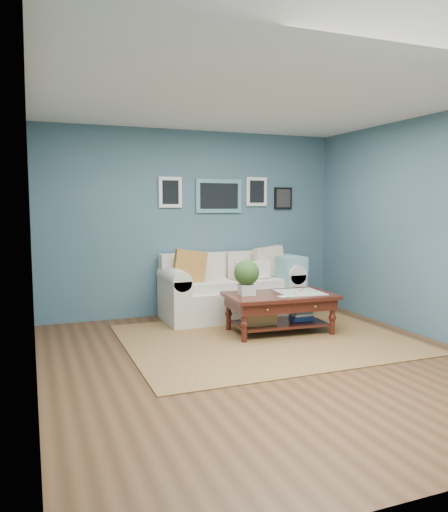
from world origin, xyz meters
name	(u,v)px	position (x,y,z in m)	size (l,w,h in m)	color
room_shell	(267,231)	(0.01, 0.06, 1.36)	(5.00, 5.02, 2.70)	brown
area_rug	(265,339)	(0.34, 0.77, 0.01)	(3.29, 2.64, 0.01)	brown
loveseat	(236,288)	(0.48, 2.03, 0.42)	(2.00, 0.91, 1.03)	beige
coffee_table	(274,301)	(0.58, 0.99, 0.42)	(1.39, 0.87, 0.94)	black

